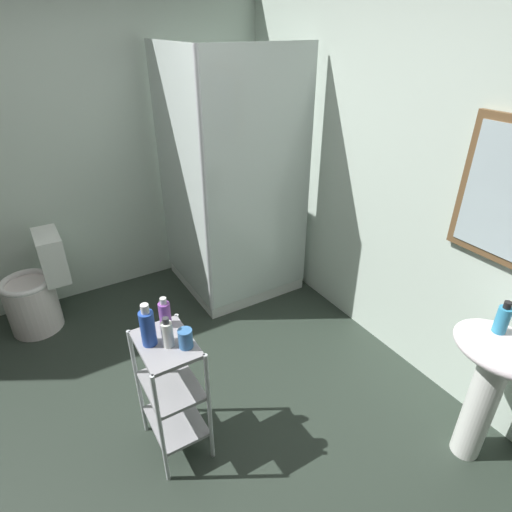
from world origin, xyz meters
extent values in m
cube|color=#29332A|center=(0.00, 0.00, -0.01)|extent=(4.20, 4.20, 0.02)
cube|color=silver|center=(0.00, 1.85, 1.25)|extent=(4.20, 0.10, 2.50)
cube|color=silver|center=(0.66, 1.76, 1.38)|extent=(0.48, 0.01, 0.64)
cube|color=silver|center=(-1.85, 0.00, 1.25)|extent=(0.10, 4.20, 2.50)
cube|color=white|center=(-1.31, 1.28, 0.05)|extent=(0.90, 0.90, 0.10)
cube|color=silver|center=(-1.31, 0.83, 1.05)|extent=(0.90, 0.02, 1.90)
cube|color=silver|center=(-0.86, 1.28, 1.05)|extent=(0.02, 0.90, 1.90)
cylinder|color=silver|center=(-0.86, 0.83, 1.05)|extent=(0.04, 0.04, 1.90)
cylinder|color=silver|center=(-1.31, 1.28, 0.10)|extent=(0.08, 0.08, 0.00)
cylinder|color=white|center=(0.94, 1.52, 0.34)|extent=(0.15, 0.15, 0.68)
ellipsoid|color=white|center=(0.94, 1.52, 0.75)|extent=(0.46, 0.37, 0.13)
cylinder|color=white|center=(-1.48, -0.39, 0.20)|extent=(0.37, 0.37, 0.40)
torus|color=white|center=(-1.48, -0.39, 0.42)|extent=(0.37, 0.37, 0.04)
cube|color=white|center=(-1.48, -0.17, 0.58)|extent=(0.35, 0.17, 0.36)
cylinder|color=silver|center=(-0.11, 0.03, 0.37)|extent=(0.02, 0.02, 0.74)
cylinder|color=silver|center=(0.25, 0.03, 0.37)|extent=(0.02, 0.02, 0.74)
cylinder|color=silver|center=(-0.11, 0.29, 0.37)|extent=(0.02, 0.02, 0.74)
cylinder|color=silver|center=(0.25, 0.29, 0.37)|extent=(0.02, 0.02, 0.74)
cube|color=#99999E|center=(0.07, 0.16, 0.18)|extent=(0.36, 0.26, 0.02)
cube|color=#99999E|center=(0.07, 0.16, 0.45)|extent=(0.36, 0.26, 0.02)
cube|color=#99999E|center=(0.07, 0.16, 0.73)|extent=(0.36, 0.26, 0.02)
cylinder|color=#389ED1|center=(0.90, 1.54, 0.88)|extent=(0.06, 0.06, 0.14)
cylinder|color=black|center=(0.90, 1.54, 0.96)|extent=(0.03, 0.03, 0.03)
cylinder|color=white|center=(0.09, 0.17, 0.81)|extent=(0.06, 0.06, 0.13)
cylinder|color=#333338|center=(0.09, 0.17, 0.89)|extent=(0.03, 0.03, 0.03)
cylinder|color=purple|center=(-0.06, 0.22, 0.81)|extent=(0.06, 0.06, 0.13)
cylinder|color=silver|center=(-0.06, 0.22, 0.89)|extent=(0.03, 0.03, 0.03)
cylinder|color=#254CB2|center=(0.03, 0.10, 0.83)|extent=(0.07, 0.07, 0.19)
cylinder|color=white|center=(0.03, 0.10, 0.95)|extent=(0.04, 0.04, 0.05)
cylinder|color=#3870B2|center=(0.15, 0.24, 0.79)|extent=(0.07, 0.07, 0.10)
camera|label=1|loc=(1.65, -0.28, 2.11)|focal=29.51mm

